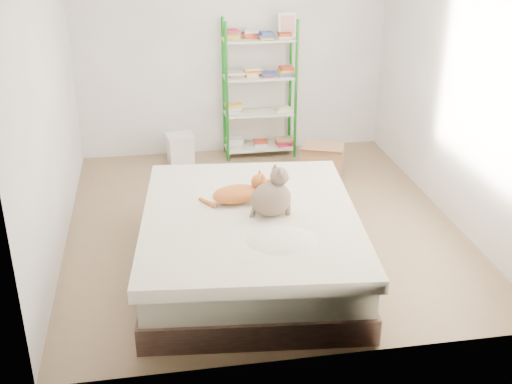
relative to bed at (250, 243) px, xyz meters
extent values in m
cube|color=#89774F|center=(0.26, 0.89, -0.29)|extent=(3.80, 4.20, 0.01)
cube|color=white|center=(0.26, 2.99, 1.01)|extent=(3.80, 0.01, 2.60)
cube|color=white|center=(0.26, -1.21, 1.01)|extent=(3.80, 0.01, 2.60)
cube|color=white|center=(-1.64, 0.89, 1.01)|extent=(0.01, 4.20, 2.60)
cube|color=white|center=(2.16, 0.89, 1.01)|extent=(0.01, 4.20, 2.60)
cube|color=brown|center=(0.00, 0.00, -0.18)|extent=(1.96, 2.35, 0.22)
cube|color=beige|center=(0.00, 0.00, 0.05)|extent=(1.90, 2.28, 0.24)
cube|color=beige|center=(0.00, 0.00, 0.23)|extent=(2.00, 2.40, 0.11)
cylinder|color=#1A841F|center=(0.14, 2.61, 0.56)|extent=(0.04, 0.04, 1.70)
cylinder|color=#1A841F|center=(0.14, 2.93, 0.56)|extent=(0.04, 0.04, 1.70)
cylinder|color=#1A841F|center=(0.98, 2.61, 0.56)|extent=(0.04, 0.04, 1.70)
cylinder|color=#1A841F|center=(0.98, 2.93, 0.56)|extent=(0.04, 0.04, 1.70)
cube|color=beige|center=(0.56, 2.77, -0.19)|extent=(0.86, 0.34, 0.02)
cube|color=beige|center=(0.56, 2.77, 0.26)|extent=(0.86, 0.34, 0.02)
cube|color=beige|center=(0.56, 2.77, 0.71)|extent=(0.86, 0.34, 0.02)
cube|color=beige|center=(0.56, 2.77, 1.16)|extent=(0.86, 0.34, 0.02)
cube|color=#C72747|center=(0.26, 2.77, -0.13)|extent=(0.20, 0.16, 0.09)
cube|color=#C72747|center=(0.56, 2.77, -0.13)|extent=(0.20, 0.16, 0.09)
cube|color=#C72747|center=(0.86, 2.77, -0.13)|extent=(0.20, 0.16, 0.09)
cube|color=#C72747|center=(0.26, 2.77, 0.32)|extent=(0.20, 0.16, 0.09)
cube|color=#C72747|center=(0.86, 2.77, 0.32)|extent=(0.20, 0.16, 0.09)
cube|color=#C72747|center=(0.26, 2.77, 0.77)|extent=(0.20, 0.16, 0.09)
cube|color=#C72747|center=(0.46, 2.77, 0.77)|extent=(0.20, 0.16, 0.09)
cube|color=#C72747|center=(0.66, 2.77, 0.77)|extent=(0.20, 0.16, 0.09)
cube|color=#C72747|center=(0.86, 2.77, 0.77)|extent=(0.20, 0.16, 0.09)
cube|color=#C72747|center=(0.26, 2.77, 1.22)|extent=(0.20, 0.16, 0.09)
cube|color=#C72747|center=(0.46, 2.77, 1.22)|extent=(0.20, 0.16, 0.09)
cube|color=#C72747|center=(0.66, 2.77, 1.22)|extent=(0.20, 0.16, 0.09)
cube|color=#C72747|center=(0.86, 2.77, 1.22)|extent=(0.20, 0.16, 0.09)
cube|color=white|center=(0.90, 2.82, 1.32)|extent=(0.22, 0.08, 0.28)
cube|color=red|center=(0.90, 2.81, 1.32)|extent=(0.17, 0.05, 0.21)
cube|color=tan|center=(1.19, 2.06, -0.12)|extent=(0.58, 0.53, 0.33)
cube|color=#52237E|center=(1.26, 1.88, -0.13)|extent=(0.27, 0.11, 0.07)
cube|color=tan|center=(1.19, 1.88, 0.05)|extent=(0.49, 0.31, 0.11)
cube|color=white|center=(-0.44, 2.64, -0.12)|extent=(0.33, 0.30, 0.34)
cube|color=white|center=(-0.44, 2.64, 0.07)|extent=(0.36, 0.33, 0.03)
camera|label=1|loc=(-0.75, -4.74, 2.68)|focal=45.00mm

